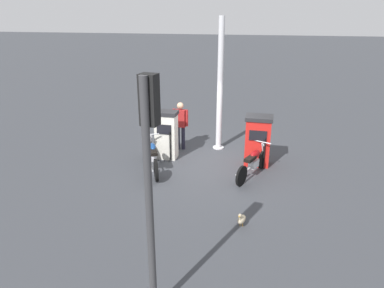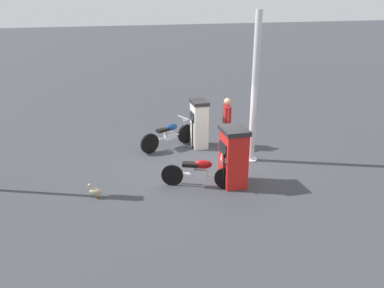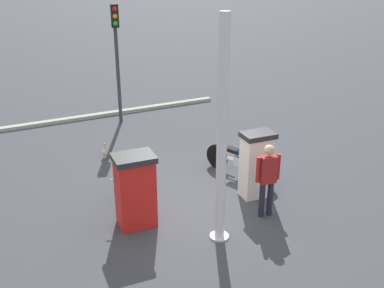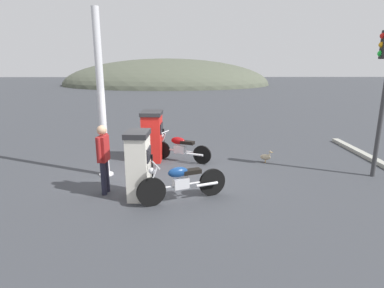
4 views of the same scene
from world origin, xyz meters
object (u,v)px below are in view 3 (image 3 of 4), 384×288
object	(u,v)px
motorcycle_near_pump	(241,161)
attendant_person	(268,176)
fuel_pump_near	(256,164)
roadside_traffic_light	(116,44)
motorcycle_far_pump	(128,186)
canopy_support_pole	(222,139)
fuel_pump_far	(135,190)
wandering_duck	(105,152)

from	to	relation	value
motorcycle_near_pump	attendant_person	xyz separation A→B (m)	(-1.90, 0.47, 0.53)
fuel_pump_near	roadside_traffic_light	distance (m)	6.78
fuel_pump_near	motorcycle_far_pump	size ratio (longest dim) A/B	0.86
motorcycle_near_pump	canopy_support_pole	world-z (taller)	canopy_support_pole
fuel_pump_far	wandering_duck	distance (m)	3.74
motorcycle_near_pump	canopy_support_pole	size ratio (longest dim) A/B	0.45
attendant_person	roadside_traffic_light	world-z (taller)	roadside_traffic_light
attendant_person	wandering_duck	world-z (taller)	attendant_person
fuel_pump_near	motorcycle_far_pump	bearing A→B (deg)	72.57
attendant_person	canopy_support_pole	size ratio (longest dim) A/B	0.38
attendant_person	wandering_duck	distance (m)	5.23
fuel_pump_far	canopy_support_pole	xyz separation A→B (m)	(-1.20, -1.39, 1.37)
motorcycle_near_pump	motorcycle_far_pump	size ratio (longest dim) A/B	1.09
roadside_traffic_light	attendant_person	bearing A→B (deg)	-171.12
fuel_pump_near	wandering_duck	size ratio (longest dim) A/B	4.02
fuel_pump_far	motorcycle_far_pump	size ratio (longest dim) A/B	0.86
motorcycle_far_pump	wandering_duck	size ratio (longest dim) A/B	4.68
fuel_pump_far	fuel_pump_near	bearing A→B (deg)	-90.00
fuel_pump_near	wandering_duck	world-z (taller)	fuel_pump_near
fuel_pump_near	roadside_traffic_light	size ratio (longest dim) A/B	0.41
fuel_pump_far	motorcycle_near_pump	bearing A→B (deg)	-72.38
fuel_pump_near	fuel_pump_far	world-z (taller)	same
fuel_pump_near	roadside_traffic_light	bearing A→B (deg)	12.60
motorcycle_near_pump	roadside_traffic_light	world-z (taller)	roadside_traffic_light
wandering_duck	fuel_pump_far	bearing A→B (deg)	175.48
fuel_pump_near	canopy_support_pole	xyz separation A→B (m)	(-1.20, 1.62, 1.37)
wandering_duck	canopy_support_pole	distance (m)	5.39
fuel_pump_near	attendant_person	bearing A→B (deg)	161.95
motorcycle_far_pump	canopy_support_pole	xyz separation A→B (m)	(-2.12, -1.29, 1.74)
fuel_pump_near	fuel_pump_far	bearing A→B (deg)	90.00
fuel_pump_far	attendant_person	size ratio (longest dim) A/B	0.95
fuel_pump_far	motorcycle_near_pump	world-z (taller)	fuel_pump_far
fuel_pump_near	roadside_traffic_light	xyz separation A→B (m)	(6.36, 1.42, 1.86)
motorcycle_far_pump	attendant_person	distance (m)	3.22
fuel_pump_near	motorcycle_far_pump	distance (m)	3.07
motorcycle_near_pump	wandering_duck	distance (m)	3.95
fuel_pump_near	wandering_duck	bearing A→B (deg)	36.47
fuel_pump_near	fuel_pump_far	size ratio (longest dim) A/B	1.00
fuel_pump_near	motorcycle_near_pump	xyz separation A→B (m)	(1.01, -0.18, -0.36)
attendant_person	fuel_pump_far	bearing A→B (deg)	71.92
attendant_person	canopy_support_pole	distance (m)	1.82
motorcycle_far_pump	wandering_duck	bearing A→B (deg)	-3.94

